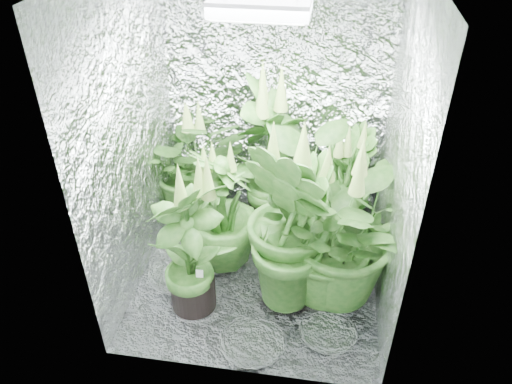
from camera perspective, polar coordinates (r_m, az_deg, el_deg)
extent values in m
plane|color=white|center=(3.56, 0.38, -9.29)|extent=(1.60, 1.60, 0.00)
cube|color=white|center=(3.66, 2.33, 10.99)|extent=(1.60, 0.02, 2.00)
cube|color=white|center=(2.30, -2.50, -5.21)|extent=(1.60, 0.02, 2.00)
cube|color=white|center=(3.15, -14.16, 5.73)|extent=(0.02, 1.60, 2.00)
cube|color=white|center=(2.96, 15.99, 3.36)|extent=(0.02, 1.60, 2.00)
cube|color=gray|center=(2.63, 0.54, 20.56)|extent=(0.50, 0.30, 0.08)
cube|color=white|center=(2.64, 0.53, 19.61)|extent=(0.46, 0.26, 0.01)
cylinder|color=black|center=(4.06, -6.70, -1.00)|extent=(0.27, 0.27, 0.24)
cylinder|color=#422E18|center=(4.00, -6.80, 0.20)|extent=(0.24, 0.24, 0.03)
imported|color=#113D0E|center=(3.85, -7.07, 3.36)|extent=(1.03, 1.03, 0.91)
cone|color=olive|center=(3.66, -7.51, 8.64)|extent=(0.09, 0.09, 0.24)
cylinder|color=black|center=(3.92, 1.50, -1.76)|extent=(0.32, 0.32, 0.28)
cylinder|color=#422E18|center=(3.85, 1.53, -0.26)|extent=(0.29, 0.29, 0.03)
imported|color=#113D0E|center=(3.65, 1.62, 4.30)|extent=(0.79, 0.79, 1.18)
cone|color=olive|center=(3.42, 1.76, 11.83)|extent=(0.10, 0.10, 0.28)
cylinder|color=black|center=(3.96, 9.77, -2.48)|extent=(0.25, 0.25, 0.22)
cylinder|color=#422E18|center=(3.90, 9.90, -1.37)|extent=(0.23, 0.23, 0.03)
imported|color=#113D0E|center=(3.77, 10.26, 1.53)|extent=(0.47, 0.47, 0.83)
cone|color=olive|center=(3.59, 10.85, 6.37)|extent=(0.08, 0.08, 0.22)
cylinder|color=black|center=(3.60, -3.68, -6.44)|extent=(0.24, 0.24, 0.22)
cylinder|color=#422E18|center=(3.54, -3.74, -5.30)|extent=(0.22, 0.22, 0.03)
imported|color=#113D0E|center=(3.37, -3.91, -1.92)|extent=(0.69, 0.69, 0.88)
cone|color=olive|center=(3.16, -4.18, 3.69)|extent=(0.08, 0.08, 0.22)
cylinder|color=black|center=(3.36, 8.51, -10.06)|extent=(0.29, 0.29, 0.26)
cylinder|color=#422E18|center=(3.28, 8.68, -8.63)|extent=(0.27, 0.27, 0.03)
imported|color=#113D0E|center=(3.07, 9.20, -4.26)|extent=(1.15, 1.15, 1.07)
cone|color=olive|center=(2.79, 10.10, 3.31)|extent=(0.09, 0.09, 0.26)
cylinder|color=black|center=(3.30, -7.20, -11.02)|extent=(0.29, 0.29, 0.26)
cylinder|color=#422E18|center=(3.22, -7.35, -9.61)|extent=(0.27, 0.27, 0.03)
imported|color=#113D0E|center=(3.03, -7.74, -5.87)|extent=(0.73, 0.73, 0.98)
cone|color=olive|center=(2.77, -8.42, 0.84)|extent=(0.09, 0.09, 0.26)
cylinder|color=black|center=(3.33, 3.82, -10.02)|extent=(0.31, 0.31, 0.28)
cylinder|color=#422E18|center=(3.24, 3.91, -8.48)|extent=(0.28, 0.28, 0.03)
imported|color=#113D0E|center=(3.00, 4.18, -3.35)|extent=(0.88, 0.88, 1.19)
cone|color=olive|center=(2.70, 4.66, 5.52)|extent=(0.10, 0.10, 0.28)
cylinder|color=black|center=(3.78, 10.49, -6.04)|extent=(0.15, 0.15, 0.09)
cylinder|color=black|center=(3.66, 10.78, -3.96)|extent=(0.13, 0.13, 0.11)
cylinder|color=#4C4C51|center=(3.65, 9.77, -4.01)|extent=(0.08, 0.33, 0.33)
torus|color=#4C4C51|center=(3.65, 9.77, -4.01)|extent=(0.08, 0.34, 0.34)
cube|color=white|center=(3.14, -6.47, -9.40)|extent=(0.05, 0.02, 0.07)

